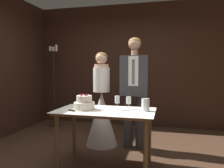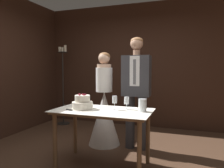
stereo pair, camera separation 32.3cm
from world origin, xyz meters
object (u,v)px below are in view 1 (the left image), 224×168
Objects in this scene: candle_stand at (54,85)px; hurricane_candle at (145,105)px; cake_table at (105,117)px; wine_glass_near at (117,100)px; cake_knife at (77,111)px; groom at (134,86)px; wine_glass_middle at (129,101)px; bride at (102,111)px; tiered_cake at (84,103)px.

hurricane_candle is at bearing -36.72° from candle_stand.
cake_table is 6.93× the size of wine_glass_near.
cake_knife is at bearing -147.59° from cake_table.
wine_glass_near is at bearing -100.37° from groom.
groom reaches higher than wine_glass_middle.
cake_table is at bearing -70.03° from bride.
tiered_cake is 1.72× the size of hurricane_candle.
groom is at bearing 54.34° from tiered_cake.
wine_glass_near reaches higher than cake_table.
wine_glass_near is at bearing 23.71° from cake_table.
bride is at bearing 179.94° from groom.
cake_knife is (-0.03, -0.18, -0.07)m from tiered_cake.
tiered_cake is 1.66× the size of wine_glass_middle.
wine_glass_near is at bearing -58.51° from bride.
cake_table is 4.63× the size of tiered_cake.
candle_stand is at bearing 153.95° from groom.
groom is at bearing -0.06° from bride.
tiered_cake is 0.82m from hurricane_candle.
wine_glass_middle is 0.25m from hurricane_candle.
groom is at bearing 79.63° from wine_glass_near.
groom is 2.21m from candle_stand.
hurricane_candle is (0.53, 0.08, 0.18)m from cake_table.
hurricane_candle is at bearing -70.39° from groom.
candle_stand reaches higher than tiered_cake.
tiered_cake reaches higher than wine_glass_middle.
cake_table is 7.94× the size of hurricane_candle.
wine_glass_near is 0.73m from groom.
bride reaches higher than wine_glass_middle.
bride reaches higher than wine_glass_near.
tiered_cake is at bearing -176.24° from cake_table.
candle_stand is at bearing 134.41° from cake_table.
candle_stand is (-1.40, 1.94, 0.16)m from cake_knife.
bride is 0.88× the size of groom.
tiered_cake is 0.61m from wine_glass_middle.
wine_glass_near is 0.10× the size of groom.
wine_glass_near is at bearing 43.01° from cake_knife.
cake_knife is (-0.31, -0.20, 0.11)m from cake_table.
wine_glass_middle reaches higher than cake_knife.
groom is at bearing 71.85° from cake_knife.
candle_stand is at bearing 137.96° from wine_glass_near.
candle_stand reaches higher than bride.
groom reaches higher than wine_glass_near.
candle_stand is (-1.42, 1.76, 0.09)m from tiered_cake.
bride is 1.76m from candle_stand.
wine_glass_near is 1.11× the size of wine_glass_middle.
cake_knife is at bearing -150.28° from wine_glass_near.
bride is (0.01, 0.79, -0.26)m from tiered_cake.
tiered_cake is at bearing -125.66° from groom.
groom is 0.98× the size of candle_stand.
groom reaches higher than bride.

